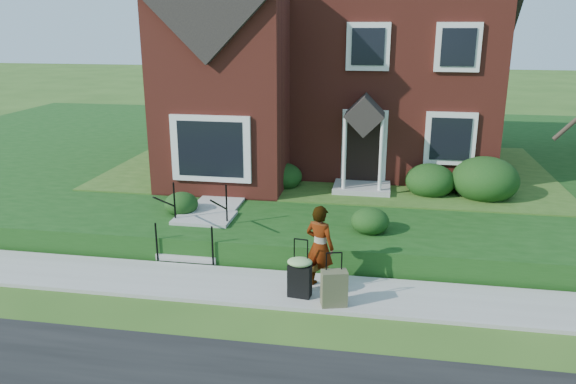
% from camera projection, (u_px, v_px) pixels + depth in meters
% --- Properties ---
extents(ground, '(120.00, 120.00, 0.00)m').
position_uv_depth(ground, '(289.00, 292.00, 11.39)').
color(ground, '#2D5119').
rests_on(ground, ground).
extents(sidewalk, '(60.00, 1.60, 0.08)m').
position_uv_depth(sidewalk, '(289.00, 290.00, 11.38)').
color(sidewalk, '#9E9B93').
rests_on(sidewalk, ground).
extents(terrace, '(44.00, 20.00, 0.60)m').
position_uv_depth(terrace, '(444.00, 161.00, 20.92)').
color(terrace, '#143E11').
rests_on(terrace, ground).
extents(walkway, '(1.20, 6.00, 0.06)m').
position_uv_depth(walkway, '(233.00, 188.00, 16.33)').
color(walkway, '#9E9B93').
rests_on(walkway, terrace).
extents(main_house, '(10.40, 10.20, 9.40)m').
position_uv_depth(main_house, '(331.00, 22.00, 18.96)').
color(main_house, maroon).
rests_on(main_house, terrace).
extents(front_steps, '(1.40, 2.02, 1.50)m').
position_uv_depth(front_steps, '(199.00, 230.00, 13.40)').
color(front_steps, '#9E9B93').
rests_on(front_steps, ground).
extents(foundation_shrubs, '(10.36, 4.56, 1.27)m').
position_uv_depth(foundation_shrubs, '(368.00, 176.00, 15.65)').
color(foundation_shrubs, black).
rests_on(foundation_shrubs, terrace).
extents(woman, '(0.74, 0.64, 1.72)m').
position_uv_depth(woman, '(320.00, 247.00, 11.22)').
color(woman, '#999999').
rests_on(woman, sidewalk).
extents(suitcase_black, '(0.53, 0.46, 1.18)m').
position_uv_depth(suitcase_black, '(300.00, 275.00, 10.90)').
color(suitcase_black, black).
rests_on(suitcase_black, sidewalk).
extents(suitcase_olive, '(0.54, 0.39, 1.06)m').
position_uv_depth(suitcase_olive, '(334.00, 288.00, 10.58)').
color(suitcase_olive, brown).
rests_on(suitcase_olive, sidewalk).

